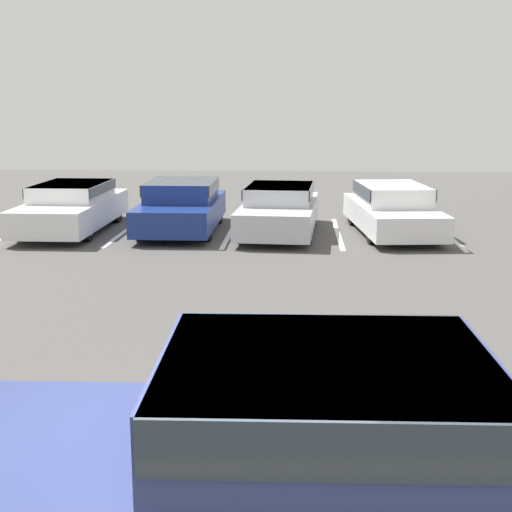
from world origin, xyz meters
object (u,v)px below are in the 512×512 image
Objects in this scene: pickup_truck at (373,485)px; parked_sedan_c at (279,208)px; parked_sedan_d at (392,208)px; parked_sedan_a at (72,205)px; parked_sedan_b at (182,205)px.

pickup_truck is 1.27× the size of parked_sedan_c.
pickup_truck is at bearing -13.32° from parked_sedan_d.
parked_sedan_a reaches higher than parked_sedan_c.
pickup_truck is 13.60m from parked_sedan_c.
parked_sedan_c is 2.83m from parked_sedan_d.
parked_sedan_c is at bearing 92.66° from pickup_truck.
parked_sedan_a is at bearing -88.59° from parked_sedan_b.
parked_sedan_a is 1.01× the size of parked_sedan_d.
parked_sedan_d reaches higher than parked_sedan_c.
parked_sedan_b is at bearing -90.56° from parked_sedan_c.
pickup_truck is 1.33× the size of parked_sedan_b.
parked_sedan_d is at bearing 97.14° from parked_sedan_c.
parked_sedan_c is 0.97× the size of parked_sedan_d.
pickup_truck is at bearing 24.60° from parked_sedan_a.
parked_sedan_a is 1.05× the size of parked_sedan_c.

